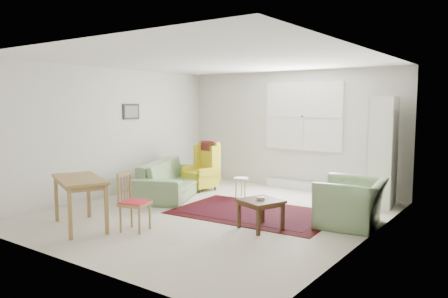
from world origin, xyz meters
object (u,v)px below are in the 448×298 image
Objects in this scene: cabinet at (383,152)px; desk_chair at (135,202)px; wingback_chair at (200,166)px; sofa at (174,172)px; coffee_table at (261,214)px; stool at (241,187)px; desk at (80,203)px; armchair at (352,198)px.

cabinet is 2.30× the size of desk_chair.
wingback_chair is 3.05m from desk_chair.
wingback_chair is at bearing -37.60° from sofa.
coffee_table reaches higher than stool.
wingback_chair is 3.21m from desk.
sofa reaches higher than armchair.
coffee_table is at bearing -68.37° from desk_chair.
coffee_table is at bearing 33.76° from desk.
coffee_table is at bearing -136.39° from sofa.
stool is at bearing 130.95° from coffee_table.
desk is (-3.19, -4.01, -0.60)m from cabinet.
sofa is 2.59m from desk.
wingback_chair is at bearing 145.36° from coffee_table.
desk_chair reaches higher than coffee_table.
desk_chair is (-2.41, -3.66, -0.55)m from cabinet.
stool is 2.70m from cabinet.
sofa is 3.97m from cabinet.
armchair is 3.58m from wingback_chair.
armchair is 4.01m from desk.
armchair is 2.52m from stool.
cabinet is (3.50, 0.81, 0.45)m from wingback_chair.
sofa is at bearing 157.90° from coffee_table.
stool is 3.21m from desk.
sofa reaches higher than desk_chair.
stool is 0.46× the size of desk_chair.
desk is (0.46, -2.55, -0.09)m from sofa.
desk is at bearing -135.04° from cabinet.
sofa is 1.38m from stool.
wingback_chair is at bearing 4.27° from desk_chair.
armchair is 2.75× the size of stool.
armchair is at bearing 44.14° from coffee_table.
coffee_table is (-1.00, -0.97, -0.20)m from armchair.
sofa is 1.97× the size of desk.
stool is 2.77m from desk_chair.
wingback_chair is at bearing -110.50° from armchair.
armchair is 0.55× the size of cabinet.
sofa is at bearing -155.56° from stool.
coffee_table is 2.17m from stool.
sofa is at bearing -93.07° from wingback_chair.
desk_chair is at bearing 24.16° from desk.
sofa is 2.23× the size of wingback_chair.
desk is at bearing -74.25° from wingback_chair.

